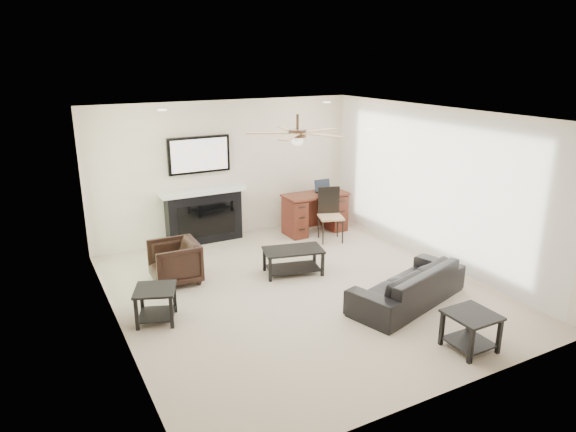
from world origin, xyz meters
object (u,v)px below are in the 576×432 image
fireplace_unit (203,191)px  sofa (408,284)px  desk (315,213)px  armchair (175,262)px  coffee_table (293,261)px

fireplace_unit → sofa: bearing=-65.7°
sofa → desk: bearing=-114.0°
desk → sofa: bearing=-97.5°
sofa → desk: (0.41, 3.13, 0.11)m
armchair → desk: size_ratio=0.57×
armchair → coffee_table: size_ratio=0.77×
armchair → coffee_table: 1.79m
coffee_table → fireplace_unit: bearing=123.6°
sofa → coffee_table: bearing=-77.1°
coffee_table → armchair: bearing=175.8°
coffee_table → fireplace_unit: 2.26m
armchair → desk: 3.17m
sofa → armchair: armchair is taller
armchair → desk: (3.01, 0.98, 0.06)m
fireplace_unit → desk: fireplace_unit is taller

